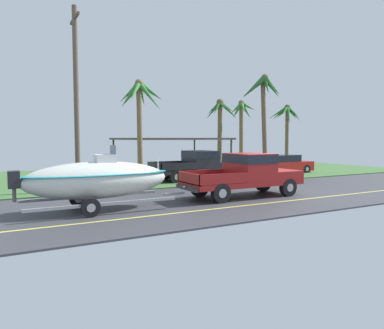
# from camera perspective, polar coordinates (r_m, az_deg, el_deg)

# --- Properties ---
(ground) EXTENTS (36.00, 22.00, 0.11)m
(ground) POSITION_cam_1_polar(r_m,az_deg,el_deg) (24.54, -0.03, -1.96)
(ground) COLOR #38383D
(pickup_truck_towing) EXTENTS (5.69, 2.03, 1.92)m
(pickup_truck_towing) POSITION_cam_1_polar(r_m,az_deg,el_deg) (16.52, 8.86, -1.27)
(pickup_truck_towing) COLOR maroon
(pickup_truck_towing) RESTS_ON ground
(boat_on_trailer) EXTENTS (6.39, 2.24, 2.35)m
(boat_on_trailer) POSITION_cam_1_polar(r_m,az_deg,el_deg) (13.54, -14.56, -2.31)
(boat_on_trailer) COLOR gray
(boat_on_trailer) RESTS_ON ground
(parked_pickup_background) EXTENTS (5.64, 2.03, 1.83)m
(parked_pickup_background) POSITION_cam_1_polar(r_m,az_deg,el_deg) (22.43, 1.20, 0.10)
(parked_pickup_background) COLOR black
(parked_pickup_background) RESTS_ON ground
(parked_sedan_near) EXTENTS (4.53, 1.82, 1.38)m
(parked_sedan_near) POSITION_cam_1_polar(r_m,az_deg,el_deg) (27.59, 13.93, 0.02)
(parked_sedan_near) COLOR #B21E19
(parked_sedan_near) RESTS_ON ground
(carport_awning) EXTENTS (7.55, 6.00, 2.62)m
(carport_awning) POSITION_cam_1_polar(r_m,az_deg,el_deg) (27.08, -3.35, 3.95)
(carport_awning) COLOR #4C4238
(carport_awning) RESTS_ON ground
(palm_tree_near_left) EXTENTS (3.05, 3.04, 5.59)m
(palm_tree_near_left) POSITION_cam_1_polar(r_m,az_deg,el_deg) (33.61, 14.58, 7.02)
(palm_tree_near_left) COLOR brown
(palm_tree_near_left) RESTS_ON ground
(palm_tree_near_right) EXTENTS (3.04, 2.82, 6.11)m
(palm_tree_near_right) POSITION_cam_1_polar(r_m,az_deg,el_deg) (32.88, 4.40, 7.42)
(palm_tree_near_right) COLOR brown
(palm_tree_near_right) RESTS_ON ground
(palm_tree_mid) EXTENTS (3.12, 2.81, 6.72)m
(palm_tree_mid) POSITION_cam_1_polar(r_m,az_deg,el_deg) (24.41, 10.97, 10.31)
(palm_tree_mid) COLOR brown
(palm_tree_mid) RESTS_ON ground
(palm_tree_far_left) EXTENTS (2.86, 3.34, 6.04)m
(palm_tree_far_left) POSITION_cam_1_polar(r_m,az_deg,el_deg) (21.83, -8.13, 9.45)
(palm_tree_far_left) COLOR brown
(palm_tree_far_left) RESTS_ON ground
(palm_tree_far_right) EXTENTS (2.66, 3.63, 6.11)m
(palm_tree_far_right) POSITION_cam_1_polar(r_m,az_deg,el_deg) (34.29, 7.75, 7.43)
(palm_tree_far_right) COLOR brown
(palm_tree_far_right) RESTS_ON ground
(utility_pole) EXTENTS (0.24, 1.80, 8.78)m
(utility_pole) POSITION_cam_1_polar(r_m,az_deg,el_deg) (18.40, -17.63, 10.01)
(utility_pole) COLOR brown
(utility_pole) RESTS_ON ground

